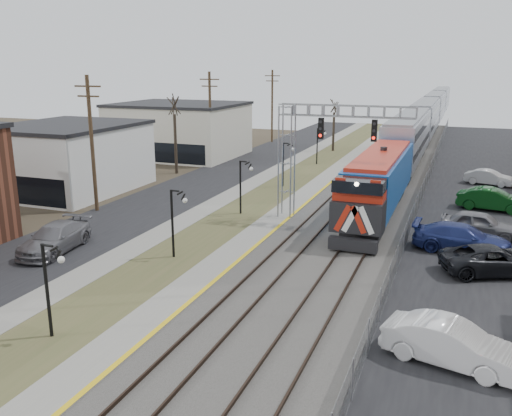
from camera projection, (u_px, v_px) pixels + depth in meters
The scene contains 22 objects.
street_west at pixel (194, 187), 48.89m from camera, with size 7.00×120.00×0.04m, color black.
sidewalk at pixel (240, 190), 47.34m from camera, with size 2.00×120.00×0.08m, color gray.
grass_median at pixel (272, 193), 46.30m from camera, with size 4.00×120.00×0.06m, color #464D29.
platform at pixel (306, 195), 45.25m from camera, with size 2.00×120.00×0.24m, color gray.
ballast_bed at pixel (366, 201), 43.53m from camera, with size 8.00×120.00×0.20m, color #595651.
platform_edge at pixel (316, 195), 44.91m from camera, with size 0.24×120.00×0.01m, color gold.
track_near at pixel (341, 196), 44.17m from camera, with size 1.58×120.00×0.15m.
track_far at pixel (385, 200), 42.96m from camera, with size 1.58×120.00×0.15m.
train at pixel (426, 118), 80.92m from camera, with size 3.00×108.65×5.33m.
signal_gantry at pixel (311, 142), 36.75m from camera, with size 9.00×1.07×8.15m.
lampposts at pixel (175, 223), 30.71m from camera, with size 0.14×62.14×4.00m.
utility_poles at pixel (92, 145), 39.62m from camera, with size 0.28×80.28×10.00m.
fence at pixel (421, 197), 41.90m from camera, with size 0.04×120.00×1.60m, color gray.
buildings_west at pixel (18, 168), 41.66m from camera, with size 14.00×67.00×7.00m.
bare_trees at pixel (201, 150), 52.14m from camera, with size 12.30×42.30×5.95m.
car_lot_b at pixel (451, 344), 19.75m from camera, with size 1.71×4.92×1.62m, color white.
car_lot_c at pixel (494, 261), 28.34m from camera, with size 2.50×5.43×1.51m, color black.
car_lot_d at pixel (462, 239), 31.71m from camera, with size 2.29×5.62×1.63m, color navy.
car_lot_e at pixel (480, 225), 34.47m from camera, with size 1.93×4.81×1.64m, color slate.
car_lot_f at pixel (492, 200), 40.75m from camera, with size 1.75×5.02×1.66m, color #0D4315.
car_street_b at pixel (55, 239), 31.77m from camera, with size 2.24×5.50×1.60m, color slate.
car_lot_g at pixel (489, 178), 49.36m from camera, with size 1.46×4.17×1.38m, color silver.
Camera 1 is at (10.82, -7.59, 10.69)m, focal length 38.00 mm.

